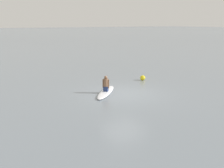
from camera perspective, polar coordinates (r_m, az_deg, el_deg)
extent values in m
plane|color=gray|center=(14.86, 2.84, -2.25)|extent=(400.00, 400.00, 0.00)
ellipsoid|color=white|center=(14.94, -1.41, -1.88)|extent=(2.65, 2.59, 0.14)
cube|color=navy|center=(14.89, -1.41, -1.09)|extent=(0.40, 0.40, 0.29)
cylinder|color=brown|center=(14.80, -1.42, 0.29)|extent=(0.38, 0.38, 0.49)
sphere|color=brown|center=(14.72, -1.43, 1.54)|extent=(0.19, 0.19, 0.19)
cylinder|color=brown|center=(14.85, -2.04, 0.09)|extent=(0.11, 0.11, 0.53)
cylinder|color=brown|center=(14.77, -0.80, 0.02)|extent=(0.11, 0.11, 0.53)
sphere|color=yellow|center=(18.38, 7.07, 1.42)|extent=(0.38, 0.38, 0.38)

